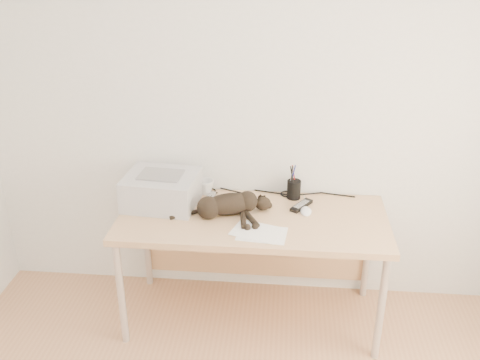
# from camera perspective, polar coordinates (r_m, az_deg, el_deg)

# --- Properties ---
(wall_back) EXTENTS (3.50, 0.00, 3.50)m
(wall_back) POSITION_cam_1_polar(r_m,az_deg,el_deg) (3.30, 1.90, 7.69)
(wall_back) COLOR white
(wall_back) RESTS_ON floor
(desk) EXTENTS (1.60, 0.70, 0.74)m
(desk) POSITION_cam_1_polar(r_m,az_deg,el_deg) (3.33, 1.44, -5.21)
(desk) COLOR tan
(desk) RESTS_ON floor
(printer) EXTENTS (0.46, 0.40, 0.20)m
(printer) POSITION_cam_1_polar(r_m,az_deg,el_deg) (3.32, -8.34, -1.01)
(printer) COLOR #AFAFB4
(printer) RESTS_ON desk
(papers) EXTENTS (0.33, 0.27, 0.01)m
(papers) POSITION_cam_1_polar(r_m,az_deg,el_deg) (3.02, 2.08, -5.63)
(papers) COLOR white
(papers) RESTS_ON desk
(cat) EXTENTS (0.61, 0.31, 0.14)m
(cat) POSITION_cam_1_polar(r_m,az_deg,el_deg) (3.18, -1.44, -2.76)
(cat) COLOR black
(cat) RESTS_ON desk
(mug) EXTENTS (0.14, 0.14, 0.09)m
(mug) POSITION_cam_1_polar(r_m,az_deg,el_deg) (3.44, -3.65, -0.74)
(mug) COLOR white
(mug) RESTS_ON desk
(pen_cup) EXTENTS (0.09, 0.09, 0.22)m
(pen_cup) POSITION_cam_1_polar(r_m,az_deg,el_deg) (3.39, 5.77, -0.96)
(pen_cup) COLOR black
(pen_cup) RESTS_ON desk
(remote_grey) EXTENTS (0.06, 0.17, 0.02)m
(remote_grey) POSITION_cam_1_polar(r_m,az_deg,el_deg) (3.38, -3.26, -1.97)
(remote_grey) COLOR gray
(remote_grey) RESTS_ON desk
(remote_black) EXTENTS (0.14, 0.18, 0.02)m
(remote_black) POSITION_cam_1_polar(r_m,az_deg,el_deg) (3.31, 6.56, -2.72)
(remote_black) COLOR black
(remote_black) RESTS_ON desk
(mouse) EXTENTS (0.07, 0.12, 0.04)m
(mouse) POSITION_cam_1_polar(r_m,az_deg,el_deg) (3.25, 7.06, -3.14)
(mouse) COLOR white
(mouse) RESTS_ON desk
(cable_tangle) EXTENTS (1.36, 0.09, 0.01)m
(cable_tangle) POSITION_cam_1_polar(r_m,az_deg,el_deg) (3.46, 1.72, -1.36)
(cable_tangle) COLOR black
(cable_tangle) RESTS_ON desk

